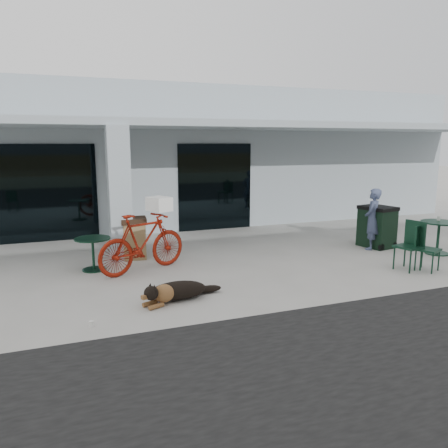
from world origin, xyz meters
name	(u,v)px	position (x,y,z in m)	size (l,w,h in m)	color
ground	(213,280)	(0.00, 0.00, 0.00)	(80.00, 80.00, 0.00)	#BBB8B1
building	(138,156)	(0.00, 8.50, 2.25)	(22.00, 7.00, 4.50)	#9CA8B1
storefront_glass_left	(44,193)	(-3.20, 4.98, 1.35)	(2.80, 0.06, 2.70)	black
storefront_glass_right	(215,187)	(1.80, 4.98, 1.35)	(2.40, 0.06, 2.70)	black
column	(119,194)	(-1.50, 2.30, 1.56)	(0.50, 0.50, 3.12)	#9CA8B1
overhang	(168,124)	(0.00, 3.60, 3.21)	(22.00, 2.80, 0.18)	#9CA8B1
bicycle	(143,242)	(-1.20, 1.11, 0.64)	(0.60, 2.12, 1.27)	maroon
laundry_basket	(159,204)	(-0.79, 1.29, 1.42)	(0.51, 0.38, 0.30)	white
dog	(178,289)	(-0.96, -0.86, 0.20)	(1.18, 0.39, 0.39)	black
cup_near_dog	(91,324)	(-2.47, -1.50, 0.04)	(0.07, 0.07, 0.09)	white
cafe_table_near	(93,254)	(-2.20, 1.57, 0.36)	(0.76, 0.76, 0.72)	#133826
cafe_table_far	(438,238)	(5.92, 0.04, 0.41)	(0.87, 0.87, 0.82)	#133826
cafe_chair_far_a	(428,249)	(4.54, -1.00, 0.49)	(0.44, 0.48, 0.97)	#133826
cafe_chair_far_b	(408,246)	(4.19, -0.80, 0.53)	(0.48, 0.53, 1.07)	#133826
person	(372,219)	(4.70, 1.02, 0.79)	(0.58, 0.38, 1.58)	#3E4969
cup_on_table	(439,218)	(6.04, 0.18, 0.87)	(0.08, 0.08, 0.11)	white
trash_receptacle	(134,238)	(-1.20, 2.27, 0.49)	(0.58, 0.58, 0.99)	olive
wheeled_bin	(377,227)	(5.01, 1.20, 0.54)	(0.67, 0.85, 1.09)	black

